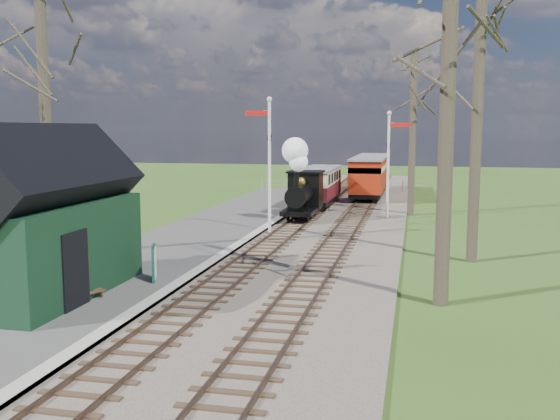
{
  "coord_description": "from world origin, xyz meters",
  "views": [
    {
      "loc": [
        5.74,
        -11.25,
        4.83
      ],
      "look_at": [
        0.49,
        12.75,
        1.6
      ],
      "focal_mm": 40.0,
      "sensor_mm": 36.0,
      "label": 1
    }
  ],
  "objects_px": {
    "coach": "(319,184)",
    "bench": "(81,288)",
    "sign_board": "(154,263)",
    "person": "(133,253)",
    "red_carriage_a": "(367,177)",
    "locomotive": "(301,185)",
    "semaphore_near": "(268,155)",
    "red_carriage_b": "(373,172)",
    "semaphore_far": "(390,157)",
    "station_shed": "(44,222)"
  },
  "relations": [
    {
      "from": "coach",
      "to": "red_carriage_b",
      "type": "bearing_deg",
      "value": 74.82
    },
    {
      "from": "semaphore_near",
      "to": "locomotive",
      "type": "height_order",
      "value": "semaphore_near"
    },
    {
      "from": "red_carriage_b",
      "to": "red_carriage_a",
      "type": "bearing_deg",
      "value": -90.0
    },
    {
      "from": "semaphore_far",
      "to": "bench",
      "type": "height_order",
      "value": "semaphore_far"
    },
    {
      "from": "locomotive",
      "to": "sign_board",
      "type": "xyz_separation_m",
      "value": [
        -1.98,
        -14.14,
        -1.19
      ]
    },
    {
      "from": "semaphore_near",
      "to": "red_carriage_b",
      "type": "bearing_deg",
      "value": 80.39
    },
    {
      "from": "coach",
      "to": "bench",
      "type": "height_order",
      "value": "coach"
    },
    {
      "from": "semaphore_near",
      "to": "bench",
      "type": "relative_size",
      "value": 4.81
    },
    {
      "from": "station_shed",
      "to": "person",
      "type": "distance_m",
      "value": 3.65
    },
    {
      "from": "station_shed",
      "to": "semaphore_far",
      "type": "relative_size",
      "value": 1.1
    },
    {
      "from": "coach",
      "to": "red_carriage_b",
      "type": "xyz_separation_m",
      "value": [
        2.6,
        9.58,
        0.15
      ]
    },
    {
      "from": "red_carriage_a",
      "to": "bench",
      "type": "xyz_separation_m",
      "value": [
        -5.64,
        -26.78,
        -1.05
      ]
    },
    {
      "from": "red_carriage_a",
      "to": "person",
      "type": "relative_size",
      "value": 4.44
    },
    {
      "from": "locomotive",
      "to": "bench",
      "type": "bearing_deg",
      "value": -100.3
    },
    {
      "from": "coach",
      "to": "bench",
      "type": "xyz_separation_m",
      "value": [
        -3.04,
        -22.7,
        -0.89
      ]
    },
    {
      "from": "semaphore_far",
      "to": "locomotive",
      "type": "xyz_separation_m",
      "value": [
        -4.39,
        -1.73,
        -1.41
      ]
    },
    {
      "from": "semaphore_far",
      "to": "locomotive",
      "type": "height_order",
      "value": "semaphore_far"
    },
    {
      "from": "red_carriage_b",
      "to": "person",
      "type": "distance_m",
      "value": 29.33
    },
    {
      "from": "semaphore_far",
      "to": "coach",
      "type": "xyz_separation_m",
      "value": [
        -4.37,
        4.32,
        -1.92
      ]
    },
    {
      "from": "locomotive",
      "to": "coach",
      "type": "bearing_deg",
      "value": 89.89
    },
    {
      "from": "person",
      "to": "semaphore_far",
      "type": "bearing_deg",
      "value": -16.82
    },
    {
      "from": "coach",
      "to": "sign_board",
      "type": "relative_size",
      "value": 6.07
    },
    {
      "from": "semaphore_near",
      "to": "coach",
      "type": "bearing_deg",
      "value": 85.74
    },
    {
      "from": "semaphore_far",
      "to": "coach",
      "type": "bearing_deg",
      "value": 135.32
    },
    {
      "from": "semaphore_far",
      "to": "locomotive",
      "type": "relative_size",
      "value": 1.37
    },
    {
      "from": "semaphore_far",
      "to": "person",
      "type": "bearing_deg",
      "value": -117.03
    },
    {
      "from": "station_shed",
      "to": "semaphore_far",
      "type": "bearing_deg",
      "value": 64.28
    },
    {
      "from": "red_carriage_b",
      "to": "person",
      "type": "xyz_separation_m",
      "value": [
        -5.8,
        -28.74,
        -0.77
      ]
    },
    {
      "from": "sign_board",
      "to": "coach",
      "type": "bearing_deg",
      "value": 84.35
    },
    {
      "from": "bench",
      "to": "person",
      "type": "height_order",
      "value": "person"
    },
    {
      "from": "station_shed",
      "to": "semaphore_near",
      "type": "bearing_deg",
      "value": 73.62
    },
    {
      "from": "semaphore_far",
      "to": "red_carriage_b",
      "type": "distance_m",
      "value": 14.13
    },
    {
      "from": "semaphore_near",
      "to": "bench",
      "type": "distance_m",
      "value": 12.95
    },
    {
      "from": "coach",
      "to": "bench",
      "type": "relative_size",
      "value": 5.18
    },
    {
      "from": "red_carriage_b",
      "to": "bench",
      "type": "distance_m",
      "value": 32.78
    },
    {
      "from": "station_shed",
      "to": "red_carriage_a",
      "type": "xyz_separation_m",
      "value": [
        6.9,
        26.41,
        -0.69
      ]
    },
    {
      "from": "coach",
      "to": "person",
      "type": "bearing_deg",
      "value": -99.47
    },
    {
      "from": "bench",
      "to": "person",
      "type": "xyz_separation_m",
      "value": [
        -0.16,
        3.54,
        0.28
      ]
    },
    {
      "from": "person",
      "to": "semaphore_near",
      "type": "bearing_deg",
      "value": -5.15
    },
    {
      "from": "sign_board",
      "to": "person",
      "type": "bearing_deg",
      "value": 139.17
    },
    {
      "from": "semaphore_far",
      "to": "red_carriage_a",
      "type": "height_order",
      "value": "semaphore_far"
    },
    {
      "from": "locomotive",
      "to": "semaphore_near",
      "type": "bearing_deg",
      "value": -100.07
    },
    {
      "from": "station_shed",
      "to": "semaphore_far",
      "type": "xyz_separation_m",
      "value": [
        8.67,
        18.0,
        1.08
      ]
    },
    {
      "from": "locomotive",
      "to": "red_carriage_b",
      "type": "bearing_deg",
      "value": 80.52
    },
    {
      "from": "bench",
      "to": "person",
      "type": "distance_m",
      "value": 3.55
    },
    {
      "from": "coach",
      "to": "locomotive",
      "type": "bearing_deg",
      "value": -90.11
    },
    {
      "from": "semaphore_near",
      "to": "semaphore_far",
      "type": "height_order",
      "value": "semaphore_near"
    },
    {
      "from": "red_carriage_b",
      "to": "semaphore_near",
      "type": "bearing_deg",
      "value": -99.61
    },
    {
      "from": "red_carriage_a",
      "to": "sign_board",
      "type": "distance_m",
      "value": 24.72
    },
    {
      "from": "coach",
      "to": "red_carriage_a",
      "type": "height_order",
      "value": "red_carriage_a"
    }
  ]
}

